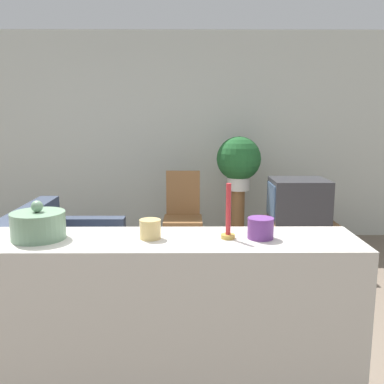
# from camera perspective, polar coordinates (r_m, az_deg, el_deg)

# --- Properties ---
(wall_back) EXTENTS (9.00, 0.06, 2.70)m
(wall_back) POSITION_cam_1_polar(r_m,az_deg,el_deg) (5.73, -3.62, 7.39)
(wall_back) COLOR silver
(wall_back) RESTS_ON ground_plane
(couch) EXTENTS (0.91, 1.64, 0.78)m
(couch) POSITION_cam_1_polar(r_m,az_deg,el_deg) (4.10, -17.46, -9.61)
(couch) COLOR #384256
(couch) RESTS_ON ground_plane
(tv_stand) EXTENTS (0.78, 0.55, 0.49)m
(tv_stand) POSITION_cam_1_polar(r_m,az_deg,el_deg) (4.92, 13.82, -6.45)
(tv_stand) COLOR olive
(tv_stand) RESTS_ON ground_plane
(television) EXTENTS (0.61, 0.52, 0.46)m
(television) POSITION_cam_1_polar(r_m,az_deg,el_deg) (4.81, 13.99, -1.04)
(television) COLOR #333338
(television) RESTS_ON tv_stand
(wooden_chair) EXTENTS (0.44, 0.44, 0.99)m
(wooden_chair) POSITION_cam_1_polar(r_m,az_deg,el_deg) (4.97, -1.22, -2.50)
(wooden_chair) COLOR olive
(wooden_chair) RESTS_ON ground_plane
(plant_stand) EXTENTS (0.16, 0.16, 0.74)m
(plant_stand) POSITION_cam_1_polar(r_m,az_deg,el_deg) (5.27, 6.10, -3.68)
(plant_stand) COLOR olive
(plant_stand) RESTS_ON ground_plane
(potted_plant) EXTENTS (0.53, 0.53, 0.64)m
(potted_plant) POSITION_cam_1_polar(r_m,az_deg,el_deg) (5.15, 6.25, 4.21)
(potted_plant) COLOR white
(potted_plant) RESTS_ON plant_stand
(foreground_counter) EXTENTS (2.29, 0.44, 1.04)m
(foreground_counter) POSITION_cam_1_polar(r_m,az_deg,el_deg) (2.29, -8.90, -18.77)
(foreground_counter) COLOR beige
(foreground_counter) RESTS_ON ground_plane
(decorative_bowl) EXTENTS (0.25, 0.25, 0.19)m
(decorative_bowl) POSITION_cam_1_polar(r_m,az_deg,el_deg) (2.17, -19.81, -4.17)
(decorative_bowl) COLOR gray
(decorative_bowl) RESTS_ON foreground_counter
(candle_jar) EXTENTS (0.10, 0.10, 0.09)m
(candle_jar) POSITION_cam_1_polar(r_m,az_deg,el_deg) (2.06, -5.59, -4.94)
(candle_jar) COLOR tan
(candle_jar) RESTS_ON foreground_counter
(candlestick) EXTENTS (0.07, 0.07, 0.27)m
(candlestick) POSITION_cam_1_polar(r_m,az_deg,el_deg) (2.05, 4.85, -3.77)
(candlestick) COLOR #B7933D
(candlestick) RESTS_ON foreground_counter
(coffee_tin) EXTENTS (0.13, 0.13, 0.10)m
(coffee_tin) POSITION_cam_1_polar(r_m,az_deg,el_deg) (2.08, 9.13, -4.78)
(coffee_tin) COLOR #66337F
(coffee_tin) RESTS_ON foreground_counter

